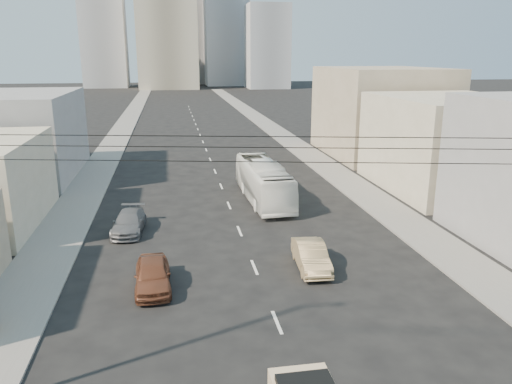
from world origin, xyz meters
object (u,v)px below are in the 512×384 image
object	(u,v)px
city_bus	(263,181)
sedan_grey	(129,222)
sedan_brown	(153,275)
sedan_tan	(311,256)

from	to	relation	value
city_bus	sedan_grey	bearing A→B (deg)	-151.56
sedan_brown	sedan_grey	xyz separation A→B (m)	(-1.79, 8.77, -0.06)
sedan_tan	city_bus	bearing A→B (deg)	94.60
sedan_brown	sedan_grey	size ratio (longest dim) A/B	0.93
city_bus	sedan_grey	world-z (taller)	city_bus
sedan_brown	sedan_grey	world-z (taller)	sedan_brown
city_bus	sedan_brown	size ratio (longest dim) A/B	2.58
city_bus	sedan_brown	xyz separation A→B (m)	(-8.42, -14.68, -0.83)
city_bus	sedan_tan	bearing A→B (deg)	-91.10
city_bus	sedan_grey	xyz separation A→B (m)	(-10.21, -5.92, -0.90)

